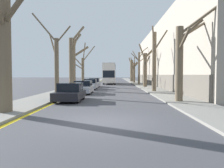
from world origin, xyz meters
name	(u,v)px	position (x,y,z in m)	size (l,w,h in m)	color
ground_plane	(103,122)	(0.00, 0.00, 0.00)	(300.00, 300.00, 0.00)	#424247
sidewalk_left	(94,82)	(-5.52, 50.00, 0.06)	(2.92, 120.00, 0.12)	gray
sidewalk_right	(134,82)	(5.52, 50.00, 0.06)	(2.92, 120.00, 0.12)	gray
building_facade_right	(186,56)	(11.97, 26.74, 5.02)	(10.08, 43.73, 10.06)	#9E9384
kerb_line_stripe	(100,82)	(-3.88, 50.00, 0.00)	(0.24, 120.00, 0.01)	yellow
street_tree_left_0	(2,37)	(-5.17, 1.71, 3.88)	(4.43, 2.33, 8.57)	brown
street_tree_left_1	(56,62)	(-5.08, 11.20, 3.18)	(3.83, 2.06, 7.73)	brown
street_tree_left_2	(73,61)	(-5.07, 19.33, 3.86)	(2.42, 2.90, 8.54)	brown
street_tree_left_3	(83,69)	(-4.99, 27.05, 3.01)	(3.92, 3.26, 7.11)	brown
street_tree_right_0	(181,58)	(5.23, 6.51, 3.22)	(2.54, 4.52, 6.62)	brown
street_tree_right_1	(154,60)	(4.98, 16.10, 3.72)	(2.02, 2.85, 7.36)	brown
street_tree_right_2	(146,67)	(5.22, 25.31, 3.17)	(3.41, 2.83, 6.69)	brown
street_tree_right_3	(139,66)	(5.14, 33.86, 3.72)	(3.77, 2.81, 7.79)	brown
street_tree_right_4	(134,71)	(4.93, 43.61, 2.98)	(1.46, 3.55, 6.34)	brown
street_tree_right_5	(132,70)	(5.05, 52.15, 3.35)	(3.39, 2.50, 6.86)	brown
double_decker_bus	(110,73)	(-0.84, 38.90, 2.48)	(2.59, 11.38, 4.37)	silver
parked_car_0	(70,92)	(-2.97, 7.42, 0.65)	(1.89, 3.98, 1.39)	black
parked_car_1	(83,87)	(-2.97, 14.05, 0.65)	(1.88, 4.34, 1.38)	#9EA3AD
parked_car_2	(91,84)	(-2.97, 20.85, 0.67)	(1.73, 4.30, 1.43)	#9EA3AD
parked_car_3	(94,83)	(-2.97, 26.30, 0.69)	(1.72, 4.31, 1.47)	#9EA3AD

